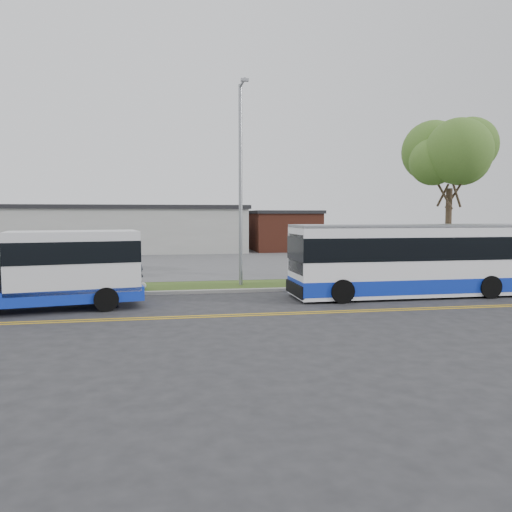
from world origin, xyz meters
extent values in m
plane|color=#28282B|center=(0.00, 0.00, 0.00)|extent=(140.00, 140.00, 0.00)
cube|color=gold|center=(0.00, -3.85, 0.01)|extent=(70.00, 0.12, 0.01)
cube|color=gold|center=(0.00, -4.15, 0.01)|extent=(70.00, 0.12, 0.01)
cube|color=#9E9B93|center=(0.00, 1.10, 0.07)|extent=(80.00, 0.30, 0.15)
cube|color=#2F4918|center=(0.00, 2.90, 0.05)|extent=(80.00, 3.30, 0.10)
cube|color=#4C4C4F|center=(0.00, 17.00, 0.05)|extent=(80.00, 25.00, 0.10)
cube|color=#9E9E99|center=(-6.00, 27.00, 2.00)|extent=(25.00, 10.00, 4.00)
cube|color=black|center=(-6.00, 27.00, 4.17)|extent=(25.40, 10.40, 0.35)
cube|color=black|center=(-6.00, 22.05, 1.10)|extent=(2.00, 0.15, 2.20)
cube|color=brown|center=(10.50, 26.00, 1.80)|extent=(6.00, 7.00, 3.60)
cube|color=black|center=(10.50, 26.00, 3.75)|extent=(6.30, 7.30, 0.30)
cylinder|color=#3E2B21|center=(14.00, 3.00, 2.48)|extent=(0.32, 0.32, 4.76)
ellipsoid|color=#476F26|center=(14.00, 3.00, 6.22)|extent=(5.20, 5.20, 4.42)
cylinder|color=gray|center=(3.00, 2.80, 4.85)|extent=(0.18, 0.18, 9.50)
cylinder|color=gray|center=(3.00, 2.10, 9.50)|extent=(0.12, 1.40, 0.12)
cube|color=gray|center=(3.00, 1.45, 9.45)|extent=(0.35, 0.18, 0.12)
cube|color=#102EB7|center=(-5.05, -1.74, 0.58)|extent=(7.45, 3.66, 0.52)
cube|color=silver|center=(-3.92, -1.53, 1.78)|extent=(4.97, 3.21, 2.20)
cube|color=black|center=(-3.92, -1.53, 2.15)|extent=(5.00, 3.25, 0.79)
cylinder|color=black|center=(-2.68, -2.46, 0.44)|extent=(0.92, 0.45, 0.88)
cylinder|color=black|center=(-3.09, -0.23, 0.44)|extent=(0.92, 0.45, 0.88)
cube|color=white|center=(10.17, -1.15, 1.55)|extent=(11.01, 2.60, 2.90)
cube|color=#102EB7|center=(10.17, -1.15, 0.55)|extent=(11.03, 2.62, 0.60)
cube|color=black|center=(10.17, -1.15, 2.10)|extent=(11.05, 2.65, 0.95)
cube|color=black|center=(4.73, -1.20, 1.90)|extent=(0.12, 2.30, 1.60)
cube|color=black|center=(4.66, -1.21, 0.45)|extent=(0.14, 2.50, 0.50)
cube|color=gray|center=(10.17, -1.15, 3.02)|extent=(11.01, 2.60, 0.12)
cylinder|color=black|center=(6.29, -2.37, 0.48)|extent=(0.96, 0.33, 0.96)
cylinder|color=black|center=(6.27, -0.01, 0.48)|extent=(0.96, 0.33, 0.96)
cylinder|color=black|center=(12.78, -2.30, 0.48)|extent=(0.96, 0.33, 0.96)
cylinder|color=black|center=(12.76, 0.05, 0.48)|extent=(0.96, 0.33, 0.96)
cylinder|color=black|center=(14.45, 0.07, 0.48)|extent=(0.96, 0.33, 0.96)
imported|color=black|center=(-1.91, 1.90, 1.02)|extent=(0.70, 0.48, 1.84)
imported|color=#B3B4BA|center=(-7.89, 13.12, 0.79)|extent=(2.35, 4.42, 1.38)
sphere|color=white|center=(-2.21, 1.65, 0.26)|extent=(0.32, 0.32, 0.32)
sphere|color=white|center=(-1.61, 2.15, 0.26)|extent=(0.32, 0.32, 0.32)
camera|label=1|loc=(-0.44, -20.94, 3.48)|focal=35.00mm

